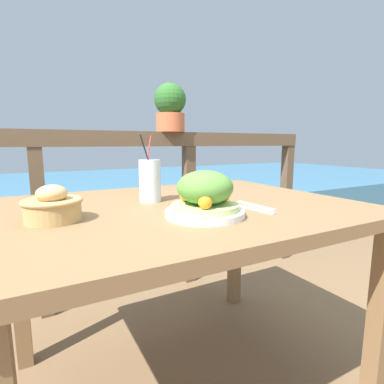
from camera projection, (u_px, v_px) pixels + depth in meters
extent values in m
plane|color=brown|center=(183.00, 382.00, 1.22)|extent=(12.00, 12.00, 0.00)
cube|color=olive|center=(183.00, 209.00, 1.10)|extent=(1.25, 0.97, 0.04)
cube|color=olive|center=(379.00, 318.00, 1.06)|extent=(0.06, 0.06, 0.70)
cube|color=olive|center=(19.00, 290.00, 1.27)|extent=(0.06, 0.06, 0.70)
cube|color=olive|center=(235.00, 246.00, 1.80)|extent=(0.06, 0.06, 0.70)
cube|color=brown|center=(121.00, 139.00, 1.76)|extent=(2.80, 0.08, 0.09)
cube|color=brown|center=(42.00, 234.00, 1.63)|extent=(0.07, 0.07, 0.94)
cube|color=brown|center=(189.00, 215.00, 2.06)|extent=(0.07, 0.07, 0.94)
cube|color=brown|center=(285.00, 203.00, 2.49)|extent=(0.07, 0.07, 0.94)
cube|color=teal|center=(73.00, 199.00, 4.05)|extent=(12.00, 4.00, 0.43)
cylinder|color=silver|center=(205.00, 213.00, 0.91)|extent=(0.24, 0.24, 0.02)
cylinder|color=#B7D17A|center=(205.00, 207.00, 0.91)|extent=(0.21, 0.21, 0.02)
ellipsoid|color=#568E38|center=(205.00, 187.00, 0.90)|extent=(0.17, 0.17, 0.10)
sphere|color=orange|center=(224.00, 195.00, 0.94)|extent=(0.04, 0.04, 0.04)
sphere|color=orange|center=(186.00, 195.00, 0.95)|extent=(0.04, 0.04, 0.04)
sphere|color=orange|center=(205.00, 202.00, 0.83)|extent=(0.04, 0.04, 0.04)
cylinder|color=silver|center=(150.00, 181.00, 1.13)|extent=(0.08, 0.08, 0.16)
cylinder|color=red|center=(147.00, 164.00, 1.13)|extent=(0.06, 0.05, 0.21)
cylinder|color=black|center=(149.00, 164.00, 1.11)|extent=(0.06, 0.03, 0.21)
cylinder|color=tan|center=(53.00, 210.00, 0.85)|extent=(0.15, 0.15, 0.06)
torus|color=tan|center=(52.00, 201.00, 0.85)|extent=(0.17, 0.17, 0.01)
ellipsoid|color=tan|center=(52.00, 194.00, 0.84)|extent=(0.08, 0.08, 0.05)
cylinder|color=#B75B38|center=(170.00, 123.00, 1.90)|extent=(0.18, 0.18, 0.12)
sphere|color=#285B23|center=(170.00, 99.00, 1.87)|extent=(0.20, 0.20, 0.20)
cube|color=silver|center=(252.00, 209.00, 1.01)|extent=(0.04, 0.18, 0.00)
cube|color=silver|center=(256.00, 206.00, 1.06)|extent=(0.03, 0.18, 0.00)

